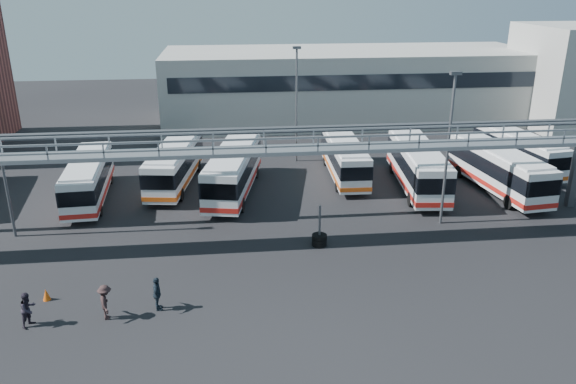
{
  "coord_description": "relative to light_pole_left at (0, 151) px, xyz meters",
  "views": [
    {
      "loc": [
        -2.14,
        -26.56,
        15.45
      ],
      "look_at": [
        1.47,
        6.0,
        3.07
      ],
      "focal_mm": 35.0,
      "sensor_mm": 36.0,
      "label": 1
    }
  ],
  "objects": [
    {
      "name": "ground",
      "position": [
        16.0,
        -8.0,
        -5.73
      ],
      "size": [
        140.0,
        140.0,
        0.0
      ],
      "primitive_type": "plane",
      "color": "black",
      "rests_on": "ground"
    },
    {
      "name": "gantry",
      "position": [
        16.0,
        -2.13,
        -0.22
      ],
      "size": [
        51.4,
        5.15,
        7.1
      ],
      "color": "#999CA1",
      "rests_on": "ground"
    },
    {
      "name": "warehouse",
      "position": [
        28.0,
        30.0,
        -1.73
      ],
      "size": [
        42.0,
        14.0,
        8.0
      ],
      "primitive_type": "cube",
      "color": "#9E9E99",
      "rests_on": "ground"
    },
    {
      "name": "light_pole_left",
      "position": [
        0.0,
        0.0,
        0.0
      ],
      "size": [
        0.7,
        0.35,
        10.21
      ],
      "color": "#4C4F54",
      "rests_on": "ground"
    },
    {
      "name": "light_pole_mid",
      "position": [
        28.0,
        -1.0,
        0.0
      ],
      "size": [
        0.7,
        0.35,
        10.21
      ],
      "color": "#4C4F54",
      "rests_on": "ground"
    },
    {
      "name": "light_pole_back",
      "position": [
        20.0,
        14.0,
        0.0
      ],
      "size": [
        0.7,
        0.35,
        10.21
      ],
      "color": "#4C4F54",
      "rests_on": "ground"
    },
    {
      "name": "bus_2",
      "position": [
        3.46,
        6.09,
        -3.96
      ],
      "size": [
        3.16,
        10.67,
        3.2
      ],
      "rotation": [
        0.0,
        0.0,
        0.07
      ],
      "color": "silver",
      "rests_on": "ground"
    },
    {
      "name": "bus_3",
      "position": [
        9.59,
        8.72,
        -3.89
      ],
      "size": [
        4.08,
        11.17,
        3.32
      ],
      "rotation": [
        0.0,
        0.0,
        -0.14
      ],
      "color": "silver",
      "rests_on": "ground"
    },
    {
      "name": "bus_4",
      "position": [
        14.21,
        6.32,
        -3.79
      ],
      "size": [
        4.89,
        11.84,
        3.51
      ],
      "rotation": [
        0.0,
        0.0,
        -0.2
      ],
      "color": "silver",
      "rests_on": "ground"
    },
    {
      "name": "bus_6",
      "position": [
        23.41,
        9.08,
        -3.95
      ],
      "size": [
        2.79,
        10.63,
        3.21
      ],
      "rotation": [
        0.0,
        0.0,
        -0.03
      ],
      "color": "silver",
      "rests_on": "ground"
    },
    {
      "name": "bus_7",
      "position": [
        28.51,
        5.77,
        -3.78
      ],
      "size": [
        3.86,
        11.8,
        3.52
      ],
      "rotation": [
        0.0,
        0.0,
        -0.1
      ],
      "color": "silver",
      "rests_on": "ground"
    },
    {
      "name": "bus_8",
      "position": [
        34.55,
        4.58,
        -3.84
      ],
      "size": [
        3.82,
        11.46,
        3.42
      ],
      "rotation": [
        0.0,
        0.0,
        0.11
      ],
      "color": "silver",
      "rests_on": "ground"
    },
    {
      "name": "bus_9",
      "position": [
        38.81,
        9.58,
        -3.97
      ],
      "size": [
        3.88,
        10.72,
        3.18
      ],
      "rotation": [
        0.0,
        0.0,
        0.14
      ],
      "color": "silver",
      "rests_on": "ground"
    },
    {
      "name": "pedestrian_b",
      "position": [
        4.15,
        -10.5,
        -4.85
      ],
      "size": [
        0.98,
        1.06,
        1.76
      ],
      "primitive_type": "imported",
      "rotation": [
        0.0,
        0.0,
        1.1
      ],
      "color": "black",
      "rests_on": "ground"
    },
    {
      "name": "pedestrian_c",
      "position": [
        7.68,
        -10.3,
        -4.83
      ],
      "size": [
        0.9,
        1.28,
        1.8
      ],
      "primitive_type": "imported",
      "rotation": [
        0.0,
        0.0,
        1.79
      ],
      "color": "#302020",
      "rests_on": "ground"
    },
    {
      "name": "pedestrian_d",
      "position": [
        10.07,
        -9.78,
        -4.83
      ],
      "size": [
        0.5,
        1.07,
        1.79
      ],
      "primitive_type": "imported",
      "rotation": [
        0.0,
        0.0,
        1.63
      ],
      "color": "#1B2631",
      "rests_on": "ground"
    },
    {
      "name": "cone_right",
      "position": [
        4.26,
        -8.23,
        -5.42
      ],
      "size": [
        0.46,
        0.46,
        0.62
      ],
      "primitive_type": "cone",
      "rotation": [
        0.0,
        0.0,
        0.18
      ],
      "color": "#D44F0B",
      "rests_on": "ground"
    },
    {
      "name": "tire_stack",
      "position": [
        19.26,
        -3.5,
        -5.28
      ],
      "size": [
        0.93,
        0.93,
        2.67
      ],
      "color": "black",
      "rests_on": "ground"
    }
  ]
}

